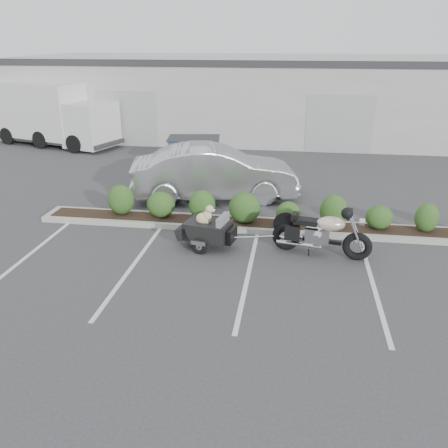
# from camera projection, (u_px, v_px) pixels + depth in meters

# --- Properties ---
(ground) EXTENTS (90.00, 90.00, 0.00)m
(ground) POSITION_uv_depth(u_px,v_px,m) (201.00, 259.00, 11.33)
(ground) COLOR #38383A
(ground) RESTS_ON ground
(planter_kerb) EXTENTS (12.00, 1.00, 0.15)m
(planter_kerb) POSITION_uv_depth(u_px,v_px,m) (252.00, 225.00, 13.19)
(planter_kerb) COLOR #9E9E93
(planter_kerb) RESTS_ON ground
(building) EXTENTS (26.00, 10.00, 4.00)m
(building) POSITION_uv_depth(u_px,v_px,m) (260.00, 95.00, 26.24)
(building) COLOR #9EA099
(building) RESTS_ON ground
(motorcycle) EXTENTS (2.40, 1.02, 1.39)m
(motorcycle) POSITION_uv_depth(u_px,v_px,m) (321.00, 234.00, 11.37)
(motorcycle) COLOR black
(motorcycle) RESTS_ON ground
(pet_trailer) EXTENTS (1.95, 1.11, 1.15)m
(pet_trailer) POSITION_uv_depth(u_px,v_px,m) (207.00, 229.00, 11.81)
(pet_trailer) COLOR black
(pet_trailer) RESTS_ON ground
(sedan) EXTENTS (5.58, 2.99, 1.75)m
(sedan) POSITION_uv_depth(u_px,v_px,m) (215.00, 173.00, 15.30)
(sedan) COLOR #B8B9C0
(sedan) RESTS_ON ground
(dumpster) EXTENTS (2.17, 1.64, 1.31)m
(dumpster) POSITION_uv_depth(u_px,v_px,m) (194.00, 154.00, 18.71)
(dumpster) COLOR navy
(dumpster) RESTS_ON ground
(delivery_truck) EXTENTS (6.73, 3.87, 2.93)m
(delivery_truck) POSITION_uv_depth(u_px,v_px,m) (56.00, 116.00, 22.92)
(delivery_truck) COLOR silver
(delivery_truck) RESTS_ON ground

